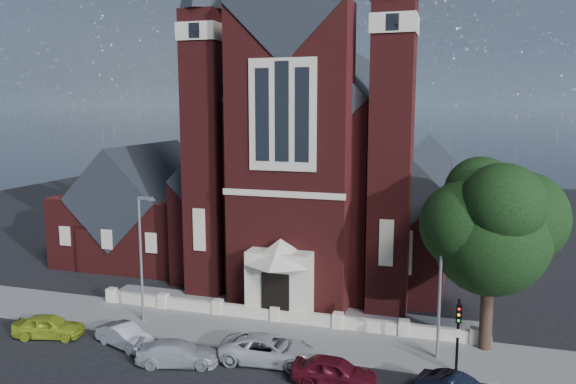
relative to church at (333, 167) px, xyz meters
name	(u,v)px	position (x,y,z in m)	size (l,w,h in m)	color
ground	(310,282)	(0.00, -7.94, -8.19)	(120.00, 120.00, 0.00)	black
pavement_strip	(265,334)	(0.00, -18.44, -8.19)	(60.00, 5.00, 0.12)	slate
forecourt_paving	(285,311)	(0.00, -14.44, -8.19)	(26.00, 3.00, 0.14)	slate
forecourt_wall	(276,322)	(0.00, -16.44, -8.19)	(24.00, 0.40, 0.90)	beige
church	(333,167)	(0.00, 0.00, 0.00)	(20.01, 34.90, 29.20)	#501615
parish_hall	(147,213)	(-16.00, -4.94, -4.17)	(12.00, 12.20, 10.24)	#501615
street_tree	(493,230)	(12.60, -17.23, -1.23)	(6.40, 6.60, 10.70)	black
street_lamp_left	(142,252)	(-7.91, -18.94, -3.59)	(1.16, 0.22, 8.09)	gray
street_lamp_right	(442,278)	(10.09, -18.94, -3.59)	(1.16, 0.22, 8.09)	gray
traffic_signal	(458,327)	(11.00, -20.52, -5.60)	(0.28, 0.42, 4.00)	black
car_lime_van	(49,326)	(-12.10, -22.62, -7.49)	(1.63, 4.06, 1.38)	#9BAC22
car_silver_a	(125,336)	(-7.08, -22.41, -7.56)	(1.33, 3.82, 1.26)	#989A9F
car_silver_b	(178,353)	(-3.12, -23.55, -7.55)	(1.79, 4.40, 1.28)	#A9ACB1
car_white_suv	(269,349)	(1.40, -21.89, -7.46)	(2.41, 5.23, 1.45)	silver
car_dark_red	(335,372)	(5.31, -23.33, -7.47)	(1.70, 4.22, 1.44)	#520E19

